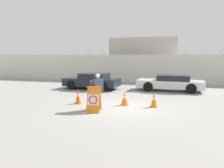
{
  "coord_description": "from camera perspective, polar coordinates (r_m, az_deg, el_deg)",
  "views": [
    {
      "loc": [
        2.35,
        -10.37,
        2.51
      ],
      "look_at": [
        -0.84,
        0.62,
        1.08
      ],
      "focal_mm": 35.0,
      "sensor_mm": 36.0,
      "label": 1
    }
  ],
  "objects": [
    {
      "name": "ground_plane",
      "position": [
        10.92,
        3.32,
        -6.18
      ],
      "size": [
        90.0,
        90.0,
        0.0
      ],
      "primitive_type": "plane",
      "color": "gray"
    },
    {
      "name": "perimeter_wall",
      "position": [
        21.68,
        9.93,
        4.0
      ],
      "size": [
        36.0,
        0.3,
        3.18
      ],
      "color": "silver",
      "rests_on": "ground_plane"
    },
    {
      "name": "building_block",
      "position": [
        26.71,
        8.75,
        6.56
      ],
      "size": [
        7.24,
        6.29,
        4.58
      ],
      "color": "#B2ADA3",
      "rests_on": "ground_plane"
    },
    {
      "name": "barricade_sign",
      "position": [
        10.1,
        -4.75,
        -3.93
      ],
      "size": [
        0.74,
        0.92,
        1.16
      ],
      "rotation": [
        0.0,
        0.0,
        0.19
      ],
      "color": "orange",
      "rests_on": "ground_plane"
    },
    {
      "name": "security_guard",
      "position": [
        10.54,
        -3.77,
        -1.42
      ],
      "size": [
        0.63,
        0.52,
        1.71
      ],
      "rotation": [
        0.0,
        0.0,
        -2.29
      ],
      "color": "black",
      "rests_on": "ground_plane"
    },
    {
      "name": "traffic_cone_near",
      "position": [
        11.92,
        -8.81,
        -3.25
      ],
      "size": [
        0.37,
        0.37,
        0.77
      ],
      "color": "orange",
      "rests_on": "ground_plane"
    },
    {
      "name": "traffic_cone_mid",
      "position": [
        11.17,
        10.9,
        -4.08
      ],
      "size": [
        0.38,
        0.38,
        0.74
      ],
      "color": "orange",
      "rests_on": "ground_plane"
    },
    {
      "name": "traffic_cone_far",
      "position": [
        11.44,
        3.33,
        -3.73
      ],
      "size": [
        0.43,
        0.43,
        0.73
      ],
      "color": "orange",
      "rests_on": "ground_plane"
    },
    {
      "name": "parked_car_front_coupe",
      "position": [
        17.17,
        -5.16,
        0.84
      ],
      "size": [
        4.39,
        2.15,
        1.25
      ],
      "rotation": [
        0.0,
        0.0,
        3.08
      ],
      "color": "black",
      "rests_on": "ground_plane"
    },
    {
      "name": "parked_car_rear_sedan",
      "position": [
        16.71,
        15.09,
        0.35
      ],
      "size": [
        4.84,
        2.08,
        1.18
      ],
      "rotation": [
        0.0,
        0.0,
        3.1
      ],
      "color": "black",
      "rests_on": "ground_plane"
    }
  ]
}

